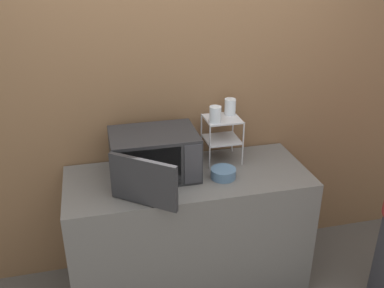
# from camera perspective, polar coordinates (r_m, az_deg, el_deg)

# --- Properties ---
(wall_back) EXTENTS (8.00, 0.06, 2.60)m
(wall_back) POSITION_cam_1_polar(r_m,az_deg,el_deg) (3.02, -2.16, 5.96)
(wall_back) COLOR brown
(wall_back) RESTS_ON ground_plane
(counter) EXTENTS (1.62, 0.66, 0.89)m
(counter) POSITION_cam_1_polar(r_m,az_deg,el_deg) (3.09, -0.46, -11.45)
(counter) COLOR #595654
(counter) RESTS_ON ground_plane
(microwave) EXTENTS (0.58, 0.69, 0.30)m
(microwave) POSITION_cam_1_polar(r_m,az_deg,el_deg) (2.78, -5.15, -1.57)
(microwave) COLOR #262628
(microwave) RESTS_ON counter
(dish_rack) EXTENTS (0.25, 0.23, 0.32)m
(dish_rack) POSITION_cam_1_polar(r_m,az_deg,el_deg) (2.97, 4.02, 1.86)
(dish_rack) COLOR #B2B2B7
(dish_rack) RESTS_ON counter
(glass_front_left) EXTENTS (0.08, 0.08, 0.11)m
(glass_front_left) POSITION_cam_1_polar(r_m,az_deg,el_deg) (2.84, 3.12, 3.95)
(glass_front_left) COLOR silver
(glass_front_left) RESTS_ON dish_rack
(glass_back_right) EXTENTS (0.08, 0.08, 0.11)m
(glass_back_right) POSITION_cam_1_polar(r_m,az_deg,el_deg) (2.99, 5.11, 4.99)
(glass_back_right) COLOR silver
(glass_back_right) RESTS_ON dish_rack
(bowl) EXTENTS (0.17, 0.17, 0.07)m
(bowl) POSITION_cam_1_polar(r_m,az_deg,el_deg) (2.82, 4.19, -3.93)
(bowl) COLOR slate
(bowl) RESTS_ON counter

